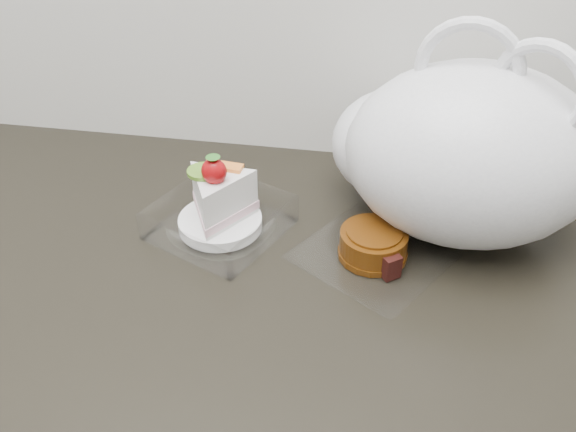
% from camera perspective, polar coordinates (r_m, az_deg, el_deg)
% --- Properties ---
extents(cake_tray, '(0.21, 0.21, 0.13)m').
position_cam_1_polar(cake_tray, '(0.91, -6.13, 0.52)').
color(cake_tray, white).
rests_on(cake_tray, counter).
extents(mooncake_wrap, '(0.25, 0.24, 0.04)m').
position_cam_1_polar(mooncake_wrap, '(0.87, 7.62, -2.75)').
color(mooncake_wrap, white).
rests_on(mooncake_wrap, counter).
extents(plastic_bag, '(0.42, 0.36, 0.31)m').
position_cam_1_polar(plastic_bag, '(0.90, 14.68, 5.57)').
color(plastic_bag, white).
rests_on(plastic_bag, counter).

